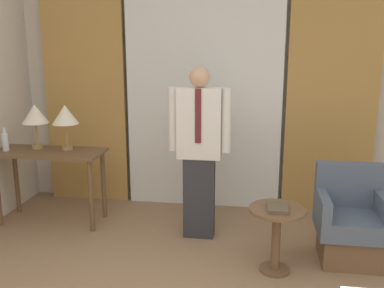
# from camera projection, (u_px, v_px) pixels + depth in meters

# --- Properties ---
(wall_back) EXTENTS (10.00, 0.06, 2.70)m
(wall_back) POSITION_uv_depth(u_px,v_px,m) (205.00, 89.00, 4.90)
(wall_back) COLOR beige
(wall_back) RESTS_ON ground_plane
(curtain_sheer_center) EXTENTS (1.74, 0.06, 2.58)m
(curtain_sheer_center) POSITION_uv_depth(u_px,v_px,m) (203.00, 95.00, 4.79)
(curtain_sheer_center) COLOR white
(curtain_sheer_center) RESTS_ON ground_plane
(curtain_drape_left) EXTENTS (0.96, 0.06, 2.58)m
(curtain_drape_left) POSITION_uv_depth(u_px,v_px,m) (85.00, 93.00, 4.99)
(curtain_drape_left) COLOR #B28442
(curtain_drape_left) RESTS_ON ground_plane
(curtain_drape_right) EXTENTS (0.96, 0.06, 2.58)m
(curtain_drape_right) POSITION_uv_depth(u_px,v_px,m) (332.00, 98.00, 4.59)
(curtain_drape_right) COLOR #B28442
(curtain_drape_right) RESTS_ON ground_plane
(desk) EXTENTS (1.13, 0.48, 0.77)m
(desk) POSITION_uv_depth(u_px,v_px,m) (50.00, 163.00, 4.45)
(desk) COLOR brown
(desk) RESTS_ON ground_plane
(table_lamp_left) EXTENTS (0.27, 0.27, 0.47)m
(table_lamp_left) POSITION_uv_depth(u_px,v_px,m) (35.00, 115.00, 4.45)
(table_lamp_left) COLOR #9E7F47
(table_lamp_left) RESTS_ON desk
(table_lamp_right) EXTENTS (0.27, 0.27, 0.47)m
(table_lamp_right) POSITION_uv_depth(u_px,v_px,m) (65.00, 116.00, 4.40)
(table_lamp_right) COLOR #9E7F47
(table_lamp_right) RESTS_ON desk
(bottle_near_edge) EXTENTS (0.07, 0.07, 0.25)m
(bottle_near_edge) POSITION_uv_depth(u_px,v_px,m) (5.00, 141.00, 4.40)
(bottle_near_edge) COLOR silver
(bottle_near_edge) RESTS_ON desk
(person) EXTENTS (0.59, 0.20, 1.66)m
(person) POSITION_uv_depth(u_px,v_px,m) (199.00, 147.00, 4.04)
(person) COLOR #2D2D33
(person) RESTS_ON ground_plane
(armchair) EXTENTS (0.58, 0.54, 0.83)m
(armchair) POSITION_uv_depth(u_px,v_px,m) (350.00, 225.00, 3.70)
(armchair) COLOR brown
(armchair) RESTS_ON ground_plane
(side_table) EXTENTS (0.46, 0.46, 0.56)m
(side_table) POSITION_uv_depth(u_px,v_px,m) (276.00, 229.00, 3.50)
(side_table) COLOR brown
(side_table) RESTS_ON ground_plane
(book) EXTENTS (0.16, 0.23, 0.03)m
(book) POSITION_uv_depth(u_px,v_px,m) (278.00, 208.00, 3.43)
(book) COLOR brown
(book) RESTS_ON side_table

